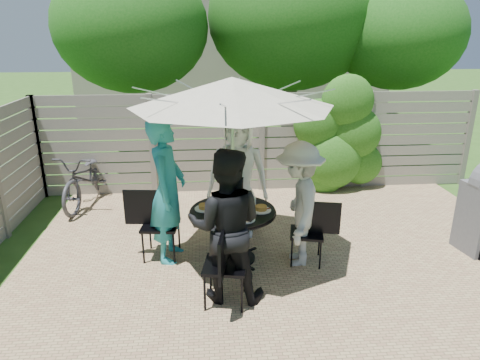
{
  "coord_description": "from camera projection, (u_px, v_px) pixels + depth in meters",
  "views": [
    {
      "loc": [
        -1.07,
        -4.63,
        2.86
      ],
      "look_at": [
        -0.61,
        0.59,
        1.05
      ],
      "focal_mm": 32.0,
      "sensor_mm": 36.0,
      "label": 1
    }
  ],
  "objects": [
    {
      "name": "chair_left",
      "position": [
        160.0,
        238.0,
        5.65
      ],
      "size": [
        0.71,
        0.51,
        0.96
      ],
      "rotation": [
        0.0,
        0.0,
        6.17
      ],
      "color": "black",
      "rests_on": "ground"
    },
    {
      "name": "plate_right",
      "position": [
        261.0,
        209.0,
        5.41
      ],
      "size": [
        0.26,
        0.26,
        0.06
      ],
      "color": "white",
      "rests_on": "patio_table"
    },
    {
      "name": "plate_left",
      "position": [
        205.0,
        207.0,
        5.46
      ],
      "size": [
        0.26,
        0.26,
        0.06
      ],
      "color": "white",
      "rests_on": "patio_table"
    },
    {
      "name": "chair_back",
      "position": [
        238.0,
        210.0,
        6.49
      ],
      "size": [
        0.52,
        0.73,
        0.99
      ],
      "rotation": [
        0.0,
        0.0,
        4.62
      ],
      "color": "black",
      "rests_on": "ground"
    },
    {
      "name": "plate_back",
      "position": [
        235.0,
        198.0,
        5.78
      ],
      "size": [
        0.26,
        0.26,
        0.06
      ],
      "color": "white",
      "rests_on": "patio_table"
    },
    {
      "name": "chair_right",
      "position": [
        307.0,
        245.0,
        5.53
      ],
      "size": [
        0.65,
        0.49,
        0.86
      ],
      "rotation": [
        0.0,
        0.0,
        2.92
      ],
      "color": "black",
      "rests_on": "ground"
    },
    {
      "name": "chair_front",
      "position": [
        225.0,
        281.0,
        4.67
      ],
      "size": [
        0.53,
        0.72,
        0.95
      ],
      "rotation": [
        0.0,
        0.0,
        1.4
      ],
      "color": "black",
      "rests_on": "ground"
    },
    {
      "name": "glass_back",
      "position": [
        227.0,
        197.0,
        5.67
      ],
      "size": [
        0.07,
        0.07,
        0.14
      ],
      "primitive_type": "cylinder",
      "color": "silver",
      "rests_on": "patio_table"
    },
    {
      "name": "person_left",
      "position": [
        168.0,
        191.0,
        5.42
      ],
      "size": [
        0.56,
        0.76,
        1.9
      ],
      "primitive_type": "imported",
      "rotation": [
        0.0,
        0.0,
        7.7
      ],
      "color": "teal",
      "rests_on": "ground"
    },
    {
      "name": "syrup_jug",
      "position": [
        228.0,
        202.0,
        5.47
      ],
      "size": [
        0.09,
        0.09,
        0.16
      ],
      "primitive_type": "cylinder",
      "color": "#59280C",
      "rests_on": "patio_table"
    },
    {
      "name": "glass_front",
      "position": [
        239.0,
        213.0,
        5.17
      ],
      "size": [
        0.07,
        0.07,
        0.14
      ],
      "primitive_type": "cylinder",
      "color": "silver",
      "rests_on": "patio_table"
    },
    {
      "name": "patio_table",
      "position": [
        233.0,
        225.0,
        5.52
      ],
      "size": [
        1.25,
        1.25,
        0.72
      ],
      "rotation": [
        0.0,
        0.0,
        -0.16
      ],
      "color": "black",
      "rests_on": "ground"
    },
    {
      "name": "backyard_envelope",
      "position": [
        236.0,
        40.0,
        14.22
      ],
      "size": [
        60.0,
        60.0,
        5.0
      ],
      "color": "#2C4F18",
      "rests_on": "ground"
    },
    {
      "name": "person_right",
      "position": [
        299.0,
        205.0,
        5.36
      ],
      "size": [
        0.76,
        1.13,
        1.62
      ],
      "primitive_type": "imported",
      "rotation": [
        0.0,
        0.0,
        4.55
      ],
      "color": "#B7B6B1",
      "rests_on": "ground"
    },
    {
      "name": "coffee_cup",
      "position": [
        242.0,
        199.0,
        5.63
      ],
      "size": [
        0.08,
        0.08,
        0.12
      ],
      "primitive_type": "cylinder",
      "color": "#C6B293",
      "rests_on": "patio_table"
    },
    {
      "name": "person_front",
      "position": [
        226.0,
        227.0,
        4.61
      ],
      "size": [
        0.94,
        0.79,
        1.75
      ],
      "primitive_type": "imported",
      "rotation": [
        0.0,
        0.0,
        2.98
      ],
      "color": "black",
      "rests_on": "ground"
    },
    {
      "name": "glass_right",
      "position": [
        253.0,
        202.0,
        5.5
      ],
      "size": [
        0.07,
        0.07,
        0.14
      ],
      "primitive_type": "cylinder",
      "color": "silver",
      "rests_on": "patio_table"
    },
    {
      "name": "plate_front",
      "position": [
        230.0,
        220.0,
        5.1
      ],
      "size": [
        0.26,
        0.26,
        0.06
      ],
      "color": "white",
      "rests_on": "patio_table"
    },
    {
      "name": "person_back",
      "position": [
        238.0,
        175.0,
        6.17
      ],
      "size": [
        0.97,
        0.71,
        1.82
      ],
      "primitive_type": "imported",
      "rotation": [
        0.0,
        0.0,
        6.12
      ],
      "color": "white",
      "rests_on": "ground"
    },
    {
      "name": "plate_extra",
      "position": [
        245.0,
        218.0,
        5.14
      ],
      "size": [
        0.24,
        0.24,
        0.06
      ],
      "color": "white",
      "rests_on": "patio_table"
    },
    {
      "name": "bicycle",
      "position": [
        87.0,
        177.0,
        7.41
      ],
      "size": [
        0.92,
        1.89,
        0.95
      ],
      "primitive_type": "imported",
      "rotation": [
        0.0,
        0.0,
        -0.16
      ],
      "color": "#333338",
      "rests_on": "ground"
    },
    {
      "name": "umbrella",
      "position": [
        232.0,
        92.0,
        4.96
      ],
      "size": [
        2.8,
        2.8,
        2.37
      ],
      "rotation": [
        0.0,
        0.0,
        -0.16
      ],
      "color": "silver",
      "rests_on": "ground"
    }
  ]
}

